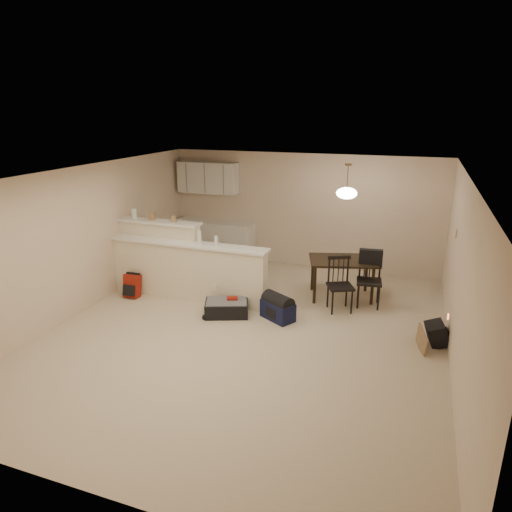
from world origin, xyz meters
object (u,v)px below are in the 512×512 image
at_px(dining_table, 342,264).
at_px(navy_duffel, 278,310).
at_px(pendant_lamp, 347,193).
at_px(suitcase, 227,308).
at_px(dining_chair_near, 340,285).
at_px(red_backpack, 132,286).
at_px(black_daypack, 437,334).
at_px(dining_chair_far, 369,280).

xyz_separation_m(dining_table, navy_duffel, (-0.84, -1.31, -0.50)).
xyz_separation_m(pendant_lamp, suitcase, (-1.72, -1.45, -1.87)).
height_order(dining_chair_near, red_backpack, dining_chair_near).
bearing_deg(black_daypack, dining_chair_far, 36.29).
height_order(dining_table, red_backpack, dining_table).
relative_size(suitcase, navy_duffel, 1.27).
bearing_deg(red_backpack, dining_chair_near, 8.63).
bearing_deg(dining_chair_near, pendant_lamp, 71.73).
bearing_deg(navy_duffel, black_daypack, 30.52).
distance_m(dining_table, dining_chair_near, 0.65).
height_order(dining_table, suitcase, dining_table).
distance_m(dining_table, red_backpack, 3.96).
bearing_deg(dining_chair_far, red_backpack, -172.89).
xyz_separation_m(red_backpack, black_daypack, (5.38, 0.00, -0.06)).
xyz_separation_m(dining_chair_near, suitcase, (-1.80, -0.83, -0.36)).
relative_size(dining_chair_near, suitcase, 1.32).
xyz_separation_m(pendant_lamp, dining_chair_far, (0.53, -0.24, -1.50)).
height_order(dining_chair_far, suitcase, dining_chair_far).
xyz_separation_m(pendant_lamp, black_daypack, (1.67, -1.31, -1.83)).
height_order(pendant_lamp, navy_duffel, pendant_lamp).
distance_m(suitcase, navy_duffel, 0.89).
height_order(navy_duffel, black_daypack, black_daypack).
bearing_deg(red_backpack, pendant_lamp, 17.69).
bearing_deg(black_daypack, suitcase, 81.89).
xyz_separation_m(dining_chair_far, navy_duffel, (-1.37, -1.08, -0.34)).
distance_m(dining_chair_far, suitcase, 2.58).
xyz_separation_m(dining_table, dining_chair_near, (0.08, -0.62, -0.18)).
xyz_separation_m(dining_table, black_daypack, (1.67, -1.31, -0.49)).
distance_m(pendant_lamp, suitcase, 2.92).
distance_m(dining_chair_near, dining_chair_far, 0.59).
distance_m(dining_chair_far, black_daypack, 1.60).
distance_m(dining_table, navy_duffel, 1.64).
bearing_deg(dining_table, navy_duffel, -139.09).
bearing_deg(suitcase, red_backpack, 154.89).
relative_size(dining_chair_near, navy_duffel, 1.67).
height_order(dining_chair_near, dining_chair_far, dining_chair_far).
relative_size(dining_table, suitcase, 1.88).
relative_size(dining_table, black_daypack, 3.73).
bearing_deg(pendant_lamp, dining_table, 45.00).
relative_size(pendant_lamp, dining_chair_far, 0.63).
distance_m(red_backpack, black_daypack, 5.38).
bearing_deg(suitcase, black_daypack, -18.83).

